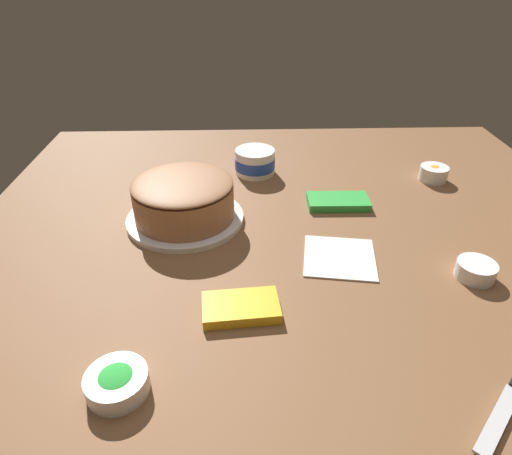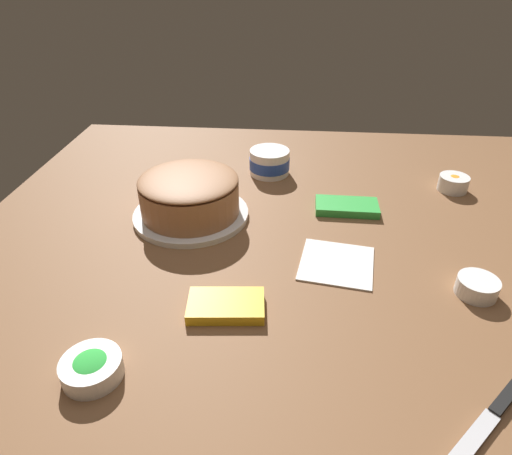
{
  "view_description": "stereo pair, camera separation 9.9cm",
  "coord_description": "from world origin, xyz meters",
  "px_view_note": "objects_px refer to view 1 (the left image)",
  "views": [
    {
      "loc": [
        0.12,
        0.79,
        0.57
      ],
      "look_at": [
        0.09,
        -0.05,
        0.04
      ],
      "focal_mm": 31.25,
      "sensor_mm": 36.0,
      "label": 1
    },
    {
      "loc": [
        0.02,
        0.78,
        0.57
      ],
      "look_at": [
        0.09,
        -0.05,
        0.04
      ],
      "focal_mm": 31.25,
      "sensor_mm": 36.0,
      "label": 2
    }
  ],
  "objects_px": {
    "sprinkle_bowl_orange": "(434,173)",
    "sprinkle_bowl_green": "(117,382)",
    "paper_napkin": "(339,257)",
    "candy_box_upper": "(241,307)",
    "candy_box_lower": "(338,202)",
    "frosted_cake": "(184,201)",
    "frosting_tub": "(255,161)",
    "sprinkle_bowl_pink": "(476,270)",
    "frosting_tub_lid": "(175,174)"
  },
  "relations": [
    {
      "from": "candy_box_lower",
      "to": "candy_box_upper",
      "type": "height_order",
      "value": "same"
    },
    {
      "from": "frosting_tub_lid",
      "to": "candy_box_lower",
      "type": "height_order",
      "value": "candy_box_lower"
    },
    {
      "from": "sprinkle_bowl_pink",
      "to": "paper_napkin",
      "type": "distance_m",
      "value": 0.27
    },
    {
      "from": "frosting_tub_lid",
      "to": "sprinkle_bowl_green",
      "type": "relative_size",
      "value": 1.17
    },
    {
      "from": "frosting_tub_lid",
      "to": "sprinkle_bowl_green",
      "type": "distance_m",
      "value": 0.74
    },
    {
      "from": "frosting_tub",
      "to": "sprinkle_bowl_orange",
      "type": "relative_size",
      "value": 1.49
    },
    {
      "from": "frosting_tub_lid",
      "to": "sprinkle_bowl_pink",
      "type": "distance_m",
      "value": 0.82
    },
    {
      "from": "frosting_tub_lid",
      "to": "candy_box_lower",
      "type": "relative_size",
      "value": 0.71
    },
    {
      "from": "sprinkle_bowl_orange",
      "to": "sprinkle_bowl_green",
      "type": "height_order",
      "value": "sprinkle_bowl_orange"
    },
    {
      "from": "sprinkle_bowl_green",
      "to": "candy_box_lower",
      "type": "distance_m",
      "value": 0.7
    },
    {
      "from": "candy_box_upper",
      "to": "sprinkle_bowl_orange",
      "type": "bearing_deg",
      "value": -141.32
    },
    {
      "from": "frosted_cake",
      "to": "candy_box_upper",
      "type": "relative_size",
      "value": 2.02
    },
    {
      "from": "frosting_tub_lid",
      "to": "sprinkle_bowl_pink",
      "type": "height_order",
      "value": "sprinkle_bowl_pink"
    },
    {
      "from": "candy_box_upper",
      "to": "frosted_cake",
      "type": "bearing_deg",
      "value": -72.63
    },
    {
      "from": "sprinkle_bowl_pink",
      "to": "paper_napkin",
      "type": "bearing_deg",
      "value": -15.78
    },
    {
      "from": "candy_box_lower",
      "to": "candy_box_upper",
      "type": "distance_m",
      "value": 0.46
    },
    {
      "from": "frosting_tub",
      "to": "candy_box_lower",
      "type": "bearing_deg",
      "value": 136.15
    },
    {
      "from": "frosted_cake",
      "to": "sprinkle_bowl_orange",
      "type": "relative_size",
      "value": 3.6
    },
    {
      "from": "sprinkle_bowl_pink",
      "to": "sprinkle_bowl_orange",
      "type": "height_order",
      "value": "sprinkle_bowl_orange"
    },
    {
      "from": "candy_box_upper",
      "to": "paper_napkin",
      "type": "xyz_separation_m",
      "value": [
        -0.21,
        -0.16,
        -0.01
      ]
    },
    {
      "from": "frosting_tub",
      "to": "paper_napkin",
      "type": "distance_m",
      "value": 0.46
    },
    {
      "from": "sprinkle_bowl_orange",
      "to": "candy_box_lower",
      "type": "height_order",
      "value": "sprinkle_bowl_orange"
    },
    {
      "from": "sprinkle_bowl_green",
      "to": "sprinkle_bowl_pink",
      "type": "bearing_deg",
      "value": -159.17
    },
    {
      "from": "sprinkle_bowl_green",
      "to": "candy_box_upper",
      "type": "height_order",
      "value": "sprinkle_bowl_green"
    },
    {
      "from": "sprinkle_bowl_green",
      "to": "candy_box_lower",
      "type": "xyz_separation_m",
      "value": [
        -0.44,
        -0.55,
        -0.01
      ]
    },
    {
      "from": "frosting_tub_lid",
      "to": "candy_box_lower",
      "type": "xyz_separation_m",
      "value": [
        -0.44,
        0.19,
        0.0
      ]
    },
    {
      "from": "sprinkle_bowl_orange",
      "to": "candy_box_upper",
      "type": "distance_m",
      "value": 0.76
    },
    {
      "from": "paper_napkin",
      "to": "sprinkle_bowl_pink",
      "type": "bearing_deg",
      "value": 164.22
    },
    {
      "from": "sprinkle_bowl_green",
      "to": "candy_box_lower",
      "type": "relative_size",
      "value": 0.61
    },
    {
      "from": "frosting_tub",
      "to": "sprinkle_bowl_orange",
      "type": "bearing_deg",
      "value": 172.77
    },
    {
      "from": "sprinkle_bowl_pink",
      "to": "sprinkle_bowl_orange",
      "type": "bearing_deg",
      "value": -100.08
    },
    {
      "from": "frosted_cake",
      "to": "candy_box_lower",
      "type": "xyz_separation_m",
      "value": [
        -0.38,
        -0.06,
        -0.04
      ]
    },
    {
      "from": "frosted_cake",
      "to": "paper_napkin",
      "type": "relative_size",
      "value": 1.87
    },
    {
      "from": "frosted_cake",
      "to": "sprinkle_bowl_pink",
      "type": "relative_size",
      "value": 3.63
    },
    {
      "from": "sprinkle_bowl_pink",
      "to": "paper_napkin",
      "type": "height_order",
      "value": "sprinkle_bowl_pink"
    },
    {
      "from": "frosted_cake",
      "to": "frosting_tub_lid",
      "type": "relative_size",
      "value": 2.54
    },
    {
      "from": "sprinkle_bowl_orange",
      "to": "candy_box_lower",
      "type": "relative_size",
      "value": 0.5
    },
    {
      "from": "paper_napkin",
      "to": "candy_box_upper",
      "type": "bearing_deg",
      "value": 36.8
    },
    {
      "from": "frosting_tub",
      "to": "frosting_tub_lid",
      "type": "relative_size",
      "value": 1.05
    },
    {
      "from": "frosting_tub",
      "to": "frosting_tub_lid",
      "type": "distance_m",
      "value": 0.24
    },
    {
      "from": "sprinkle_bowl_green",
      "to": "candy_box_upper",
      "type": "xyz_separation_m",
      "value": [
        -0.18,
        -0.16,
        -0.01
      ]
    },
    {
      "from": "sprinkle_bowl_pink",
      "to": "candy_box_lower",
      "type": "height_order",
      "value": "sprinkle_bowl_pink"
    },
    {
      "from": "frosting_tub",
      "to": "sprinkle_bowl_orange",
      "type": "xyz_separation_m",
      "value": [
        -0.5,
        0.06,
        -0.01
      ]
    },
    {
      "from": "sprinkle_bowl_orange",
      "to": "frosting_tub",
      "type": "bearing_deg",
      "value": -7.23
    },
    {
      "from": "candy_box_lower",
      "to": "frosted_cake",
      "type": "bearing_deg",
      "value": 10.55
    },
    {
      "from": "frosted_cake",
      "to": "candy_box_upper",
      "type": "height_order",
      "value": "frosted_cake"
    },
    {
      "from": "sprinkle_bowl_green",
      "to": "frosting_tub_lid",
      "type": "bearing_deg",
      "value": -89.6
    },
    {
      "from": "sprinkle_bowl_orange",
      "to": "paper_napkin",
      "type": "height_order",
      "value": "sprinkle_bowl_orange"
    },
    {
      "from": "frosted_cake",
      "to": "candy_box_lower",
      "type": "height_order",
      "value": "frosted_cake"
    },
    {
      "from": "frosted_cake",
      "to": "sprinkle_bowl_orange",
      "type": "distance_m",
      "value": 0.71
    }
  ]
}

